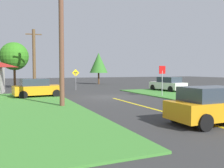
{
  "coord_description": "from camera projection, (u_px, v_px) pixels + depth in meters",
  "views": [
    {
      "loc": [
        -7.86,
        -19.38,
        2.31
      ],
      "look_at": [
        1.24,
        2.28,
        1.01
      ],
      "focal_mm": 38.43,
      "sensor_mm": 36.0,
      "label": 1
    }
  ],
  "objects": [
    {
      "name": "ground_plane",
      "position": [
        109.0,
        97.0,
        21.01
      ],
      "size": [
        120.0,
        120.0,
        0.0
      ],
      "primitive_type": "plane",
      "color": "#323232"
    },
    {
      "name": "utility_pole_near",
      "position": [
        61.0,
        35.0,
        15.09
      ],
      "size": [
        1.8,
        0.31,
        8.96
      ],
      "color": "brown",
      "rests_on": "ground"
    },
    {
      "name": "direction_sign",
      "position": [
        76.0,
        77.0,
        28.54
      ],
      "size": [
        0.9,
        0.13,
        2.52
      ],
      "color": "slate",
      "rests_on": "ground"
    },
    {
      "name": "oak_tree_left",
      "position": [
        99.0,
        63.0,
        41.43
      ],
      "size": [
        3.14,
        3.14,
        5.42
      ],
      "color": "brown",
      "rests_on": "ground"
    },
    {
      "name": "pine_tree_center",
      "position": [
        14.0,
        56.0,
        31.68
      ],
      "size": [
        3.69,
        3.69,
        6.08
      ],
      "color": "brown",
      "rests_on": "ground"
    },
    {
      "name": "utility_pole_mid",
      "position": [
        34.0,
        59.0,
        27.82
      ],
      "size": [
        1.8,
        0.36,
        7.1
      ],
      "color": "brown",
      "rests_on": "ground"
    },
    {
      "name": "parked_car_near_building",
      "position": [
        37.0,
        88.0,
        20.85
      ],
      "size": [
        4.21,
        2.46,
        1.62
      ],
      "rotation": [
        0.0,
        0.0,
        0.11
      ],
      "color": "orange",
      "rests_on": "ground"
    },
    {
      "name": "car_on_crossroad",
      "position": [
        168.0,
        84.0,
        27.08
      ],
      "size": [
        2.32,
        4.61,
        1.62
      ],
      "rotation": [
        0.0,
        0.0,
        1.67
      ],
      "color": "white",
      "rests_on": "ground"
    },
    {
      "name": "stop_sign",
      "position": [
        162.0,
        75.0,
        21.34
      ],
      "size": [
        0.7,
        0.11,
        2.75
      ],
      "rotation": [
        0.0,
        0.0,
        3.25
      ],
      "color": "#9EA0A8",
      "rests_on": "ground"
    },
    {
      "name": "car_behind_on_main_road",
      "position": [
        215.0,
        105.0,
        10.45
      ],
      "size": [
        4.36,
        2.0,
        1.62
      ],
      "rotation": [
        0.0,
        0.0,
        -0.0
      ],
      "color": "orange",
      "rests_on": "ground"
    },
    {
      "name": "lane_stripe_center",
      "position": [
        162.0,
        111.0,
        13.64
      ],
      "size": [
        0.2,
        14.0,
        0.01
      ],
      "primitive_type": "cube",
      "color": "yellow",
      "rests_on": "ground"
    }
  ]
}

